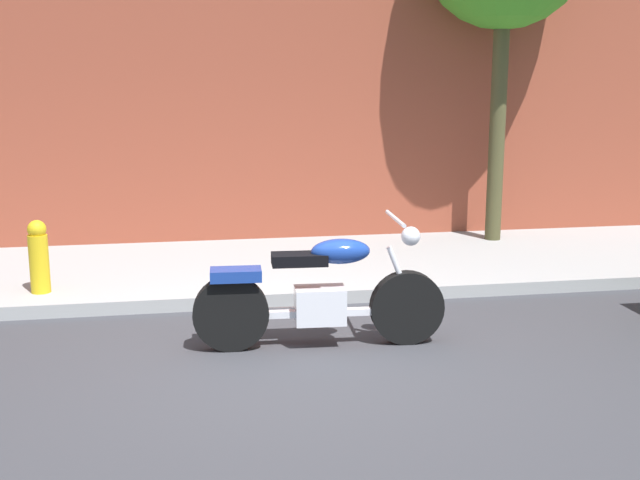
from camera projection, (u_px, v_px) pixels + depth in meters
The scene contains 4 objects.
ground_plane at pixel (300, 367), 6.58m from camera, with size 60.00×60.00×0.00m, color #38383D.
sidewalk at pixel (261, 268), 9.61m from camera, with size 22.50×2.87×0.14m, color #9D9D9D.
motorcycle at pixel (320, 296), 6.98m from camera, with size 2.23×0.70×1.16m.
fire_hydrant at pixel (39, 263), 8.24m from camera, with size 0.20×0.20×0.91m.
Camera 1 is at (-0.92, -6.16, 2.37)m, focal length 44.69 mm.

